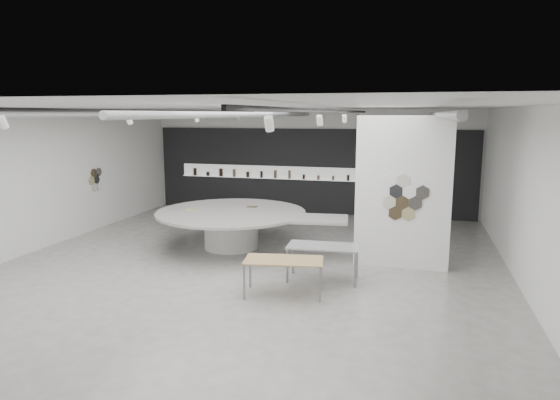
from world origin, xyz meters
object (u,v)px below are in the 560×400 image
(sample_table_wood, at_px, (284,262))
(sample_table_stone, at_px, (323,249))
(partition_column, at_px, (403,193))
(display_island, at_px, (234,224))
(kitchen_counter, at_px, (384,206))

(sample_table_wood, bearing_deg, sample_table_stone, 60.77)
(partition_column, height_order, display_island, partition_column)
(kitchen_counter, bearing_deg, display_island, -122.59)
(sample_table_wood, relative_size, kitchen_counter, 1.02)
(partition_column, bearing_deg, kitchen_counter, 97.50)
(display_island, bearing_deg, partition_column, -13.77)
(partition_column, height_order, sample_table_wood, partition_column)
(display_island, relative_size, kitchen_counter, 3.34)
(sample_table_stone, bearing_deg, sample_table_wood, -119.23)
(sample_table_wood, distance_m, kitchen_counter, 8.23)
(sample_table_stone, relative_size, kitchen_counter, 0.96)
(display_island, relative_size, sample_table_wood, 3.29)
(kitchen_counter, bearing_deg, sample_table_wood, -96.36)
(sample_table_wood, bearing_deg, partition_column, 49.18)
(sample_table_wood, relative_size, sample_table_stone, 1.06)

